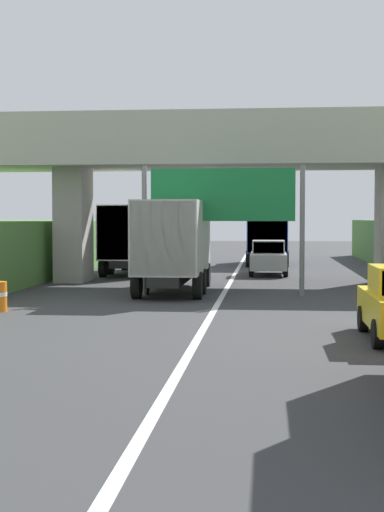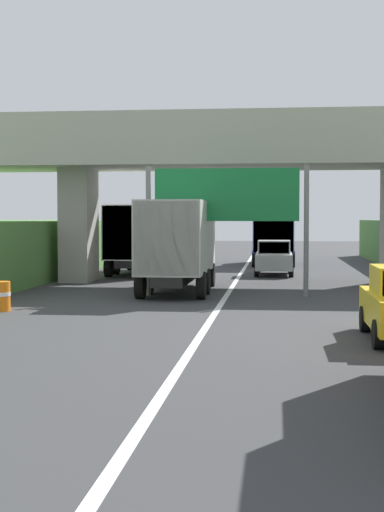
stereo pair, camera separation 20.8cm
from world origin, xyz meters
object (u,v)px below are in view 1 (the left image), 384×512
object	(u,v)px
truck_black	(133,236)
truck_blue	(267,233)
overhead_highway_sign	(223,202)
truck_white	(175,242)
car_silver	(268,258)

from	to	relation	value
truck_black	truck_blue	bearing A→B (deg)	50.40
overhead_highway_sign	truck_white	xyz separation A→B (m)	(-1.86, 1.02, -1.47)
truck_blue	truck_black	distance (m)	10.59
truck_white	truck_blue	xyz separation A→B (m)	(3.48, 17.83, 0.00)
truck_black	car_silver	xyz separation A→B (m)	(6.81, -0.23, -1.08)
truck_blue	car_silver	world-z (taller)	truck_blue
truck_white	truck_black	size ratio (longest dim) A/B	1.00
overhead_highway_sign	truck_blue	size ratio (longest dim) A/B	0.81
truck_white	truck_black	distance (m)	10.21
truck_blue	truck_black	world-z (taller)	same
overhead_highway_sign	truck_white	distance (m)	2.58
truck_black	truck_white	bearing A→B (deg)	-71.29
truck_white	overhead_highway_sign	bearing A→B (deg)	-28.67
truck_white	truck_blue	distance (m)	18.16
overhead_highway_sign	truck_black	world-z (taller)	overhead_highway_sign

